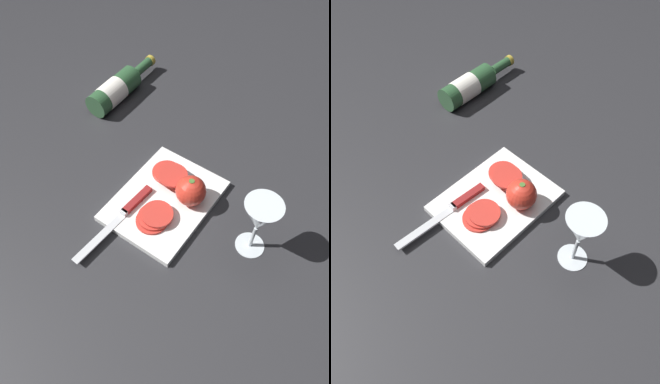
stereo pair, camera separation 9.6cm
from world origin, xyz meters
The scene contains 8 objects.
ground_plane centered at (0.00, 0.00, 0.00)m, with size 3.00×3.00×0.00m, color #28282B.
cutting_board centered at (0.02, 0.01, 0.01)m, with size 0.30×0.23×0.02m.
wine_bottle centered at (0.28, 0.39, 0.04)m, with size 0.31×0.08×0.08m.
wine_glass centered at (0.04, -0.23, 0.12)m, with size 0.09×0.09×0.18m.
whole_tomato centered at (0.06, -0.04, 0.06)m, with size 0.08×0.08×0.08m.
knife centered at (-0.06, 0.07, 0.02)m, with size 0.28×0.04×0.01m.
tomato_slice_stack_near centered at (-0.05, 0.00, 0.03)m, with size 0.10×0.09×0.02m.
tomato_slice_stack_far centered at (0.09, 0.04, 0.03)m, with size 0.10×0.11×0.03m.
Camera 1 is at (-0.45, -0.32, 0.82)m, focal length 35.00 mm.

